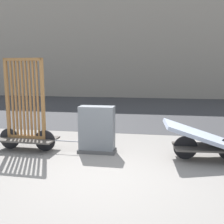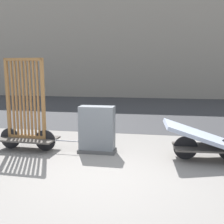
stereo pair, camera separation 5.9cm
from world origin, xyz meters
name	(u,v)px [view 1 (the left image)]	position (x,y,z in m)	size (l,w,h in m)	color
ground_plane	(101,174)	(0.00, 0.00, 0.00)	(60.00, 60.00, 0.00)	gray
road_strip	(137,109)	(0.00, 8.61, 0.00)	(56.00, 10.71, 0.01)	#38383A
building_facade	(145,28)	(0.00, 15.97, 5.08)	(48.00, 4.00, 10.15)	#9E9384
bike_cart_with_bedframe	(26,120)	(-2.11, 1.19, 0.75)	(2.16, 0.73, 2.23)	#4C4742
bike_cart_with_mattress	(208,141)	(2.12, 1.19, 0.43)	(2.39, 1.11, 0.83)	#4C4742
utility_cabinet	(97,131)	(-0.38, 1.31, 0.51)	(0.88, 0.42, 1.11)	#4C4C4C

